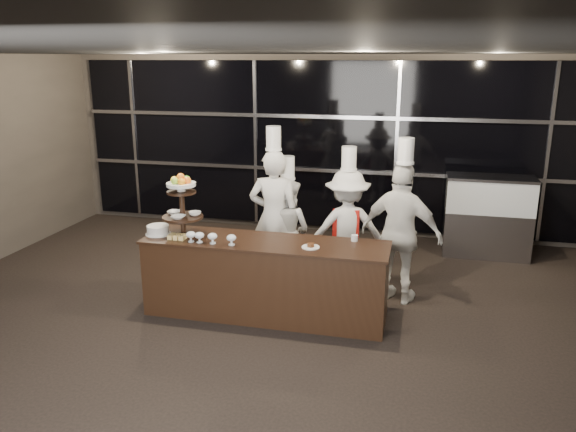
% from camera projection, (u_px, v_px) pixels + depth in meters
% --- Properties ---
extents(room, '(10.00, 10.00, 10.00)m').
position_uv_depth(room, '(224.00, 231.00, 4.84)').
color(room, black).
rests_on(room, ground).
extents(window_wall, '(8.60, 0.10, 2.80)m').
position_uv_depth(window_wall, '(324.00, 146.00, 9.46)').
color(window_wall, black).
rests_on(window_wall, ground).
extents(buffet_counter, '(2.84, 0.74, 0.92)m').
position_uv_depth(buffet_counter, '(265.00, 278.00, 6.54)').
color(buffet_counter, black).
rests_on(buffet_counter, ground).
extents(display_stand, '(0.48, 0.48, 0.74)m').
position_uv_depth(display_stand, '(182.00, 201.00, 6.53)').
color(display_stand, black).
rests_on(display_stand, buffet_counter).
extents(compotes, '(0.60, 0.11, 0.12)m').
position_uv_depth(compotes, '(208.00, 236.00, 6.32)').
color(compotes, silver).
rests_on(compotes, buffet_counter).
extents(layer_cake, '(0.30, 0.30, 0.11)m').
position_uv_depth(layer_cake, '(158.00, 230.00, 6.65)').
color(layer_cake, white).
rests_on(layer_cake, buffet_counter).
extents(pastry_squares, '(0.20, 0.13, 0.05)m').
position_uv_depth(pastry_squares, '(177.00, 237.00, 6.48)').
color(pastry_squares, '#F0CE75').
rests_on(pastry_squares, buffet_counter).
extents(small_plate, '(0.20, 0.20, 0.05)m').
position_uv_depth(small_plate, '(311.00, 246.00, 6.19)').
color(small_plate, white).
rests_on(small_plate, buffet_counter).
extents(chef_cup, '(0.08, 0.08, 0.07)m').
position_uv_depth(chef_cup, '(355.00, 238.00, 6.41)').
color(chef_cup, white).
rests_on(chef_cup, buffet_counter).
extents(display_case, '(1.28, 0.56, 1.24)m').
position_uv_depth(display_case, '(488.00, 212.00, 8.49)').
color(display_case, '#A5A5AA').
rests_on(display_case, ground).
extents(chef_a, '(0.70, 0.49, 2.11)m').
position_uv_depth(chef_a, '(274.00, 216.00, 7.40)').
color(chef_a, silver).
rests_on(chef_a, ground).
extents(chef_b, '(0.85, 0.77, 1.71)m').
position_uv_depth(chef_b, '(287.00, 229.00, 7.55)').
color(chef_b, silver).
rests_on(chef_b, ground).
extents(chef_c, '(1.13, 0.83, 1.87)m').
position_uv_depth(chef_c, '(347.00, 228.00, 7.32)').
color(chef_c, silver).
rests_on(chef_c, ground).
extents(chef_d, '(1.11, 0.73, 2.05)m').
position_uv_depth(chef_d, '(401.00, 233.00, 6.82)').
color(chef_d, white).
rests_on(chef_d, ground).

